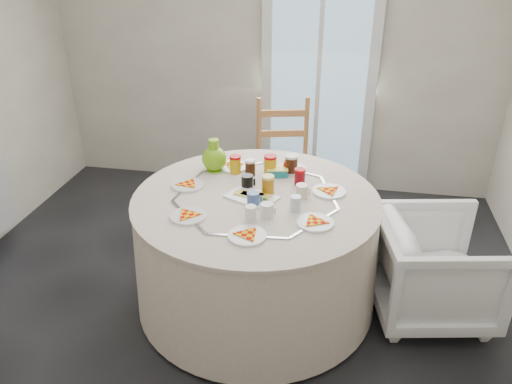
% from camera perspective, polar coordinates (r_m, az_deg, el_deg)
% --- Properties ---
extents(floor, '(4.00, 4.00, 0.00)m').
position_cam_1_polar(floor, '(3.31, -3.51, -13.96)').
color(floor, black).
rests_on(floor, ground).
extents(wall_back, '(4.00, 0.02, 2.60)m').
position_cam_1_polar(wall_back, '(4.53, 2.16, 16.16)').
color(wall_back, '#BCB5A3').
rests_on(wall_back, floor).
extents(glass_door, '(1.00, 0.08, 2.10)m').
position_cam_1_polar(glass_door, '(4.50, 7.17, 12.63)').
color(glass_door, silver).
rests_on(glass_door, floor).
extents(table, '(1.55, 1.55, 0.78)m').
position_cam_1_polar(table, '(3.22, 0.00, -6.73)').
color(table, beige).
rests_on(table, floor).
extents(wooden_chair, '(0.55, 0.53, 1.03)m').
position_cam_1_polar(wooden_chair, '(4.09, 3.22, 2.64)').
color(wooden_chair, '#B3653E').
rests_on(wooden_chair, floor).
extents(armchair, '(0.78, 0.82, 0.72)m').
position_cam_1_polar(armchair, '(3.30, 19.87, -7.34)').
color(armchair, white).
rests_on(armchair, floor).
extents(place_settings, '(1.33, 1.33, 0.02)m').
position_cam_1_polar(place_settings, '(3.02, 0.00, -0.51)').
color(place_settings, white).
rests_on(place_settings, table).
extents(jar_cluster, '(0.55, 0.36, 0.15)m').
position_cam_1_polar(jar_cluster, '(3.22, 1.05, 2.42)').
color(jar_cluster, '#A85519').
rests_on(jar_cluster, table).
extents(butter_tub, '(0.16, 0.12, 0.06)m').
position_cam_1_polar(butter_tub, '(3.28, 2.44, 2.21)').
color(butter_tub, '#147A89').
rests_on(butter_tub, table).
extents(green_pitcher, '(0.21, 0.21, 0.21)m').
position_cam_1_polar(green_pitcher, '(3.33, -4.80, 4.12)').
color(green_pitcher, '#6DB414').
rests_on(green_pitcher, table).
extents(cheese_platter, '(0.35, 0.29, 0.04)m').
position_cam_1_polar(cheese_platter, '(3.00, -0.50, -0.62)').
color(cheese_platter, silver).
rests_on(cheese_platter, table).
extents(mugs_glasses, '(0.72, 0.72, 0.10)m').
position_cam_1_polar(mugs_glasses, '(2.98, 1.92, -0.03)').
color(mugs_glasses, gray).
rests_on(mugs_glasses, table).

